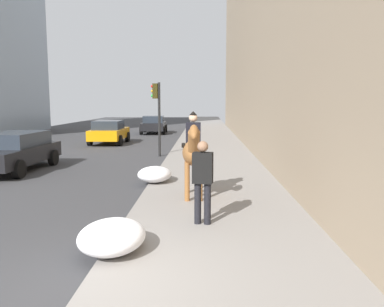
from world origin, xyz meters
name	(u,v)px	position (x,y,z in m)	size (l,w,h in m)	color
sidewalk_slab	(227,289)	(0.00, -2.01, 0.06)	(120.00, 4.01, 0.12)	gray
mounted_horse_near	(193,151)	(4.97, -1.41, 1.34)	(2.15, 0.63, 2.23)	brown
pedestrian_greeting	(203,177)	(2.72, -1.66, 1.10)	(0.31, 0.43, 1.70)	black
car_near_lane	(15,151)	(9.46, 5.43, 0.77)	(4.64, 2.15, 1.44)	black
car_mid_lane	(154,124)	(27.01, 2.37, 0.74)	(4.10, 2.10, 1.44)	black
car_far_lane	(109,132)	(19.08, 4.14, 0.75)	(3.91, 2.01, 1.44)	orange
traffic_light_near_curb	(157,107)	(13.59, 0.52, 2.35)	(0.20, 0.44, 3.48)	black
snow_pile_near	(112,236)	(1.20, -0.15, 0.37)	(1.45, 1.11, 0.50)	white
snow_pile_far	(155,174)	(6.97, -0.15, 0.35)	(1.36, 1.04, 0.47)	white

